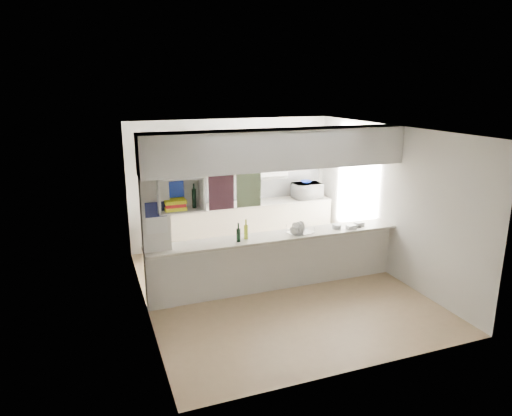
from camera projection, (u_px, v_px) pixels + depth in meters
name	position (u px, v px, depth m)	size (l,w,h in m)	color
floor	(276.00, 288.00, 7.53)	(4.80, 4.80, 0.00)	#A3845E
ceiling	(279.00, 129.00, 6.85)	(4.80, 4.80, 0.00)	white
wall_back	(232.00, 183.00, 9.37)	(4.20, 4.20, 0.00)	silver
wall_left	(142.00, 226.00, 6.49)	(4.80, 4.80, 0.00)	silver
wall_right	(389.00, 201.00, 7.90)	(4.80, 4.80, 0.00)	silver
servery_partition	(267.00, 191.00, 7.04)	(4.20, 0.50, 2.60)	silver
cubby_shelf	(178.00, 196.00, 6.50)	(0.65, 0.35, 0.50)	white
kitchen_run	(243.00, 207.00, 9.31)	(3.60, 0.63, 2.24)	beige
microwave	(307.00, 191.00, 9.64)	(0.59, 0.40, 0.32)	white
bowl	(306.00, 182.00, 9.59)	(0.22, 0.22, 0.05)	navy
dish_rack	(300.00, 228.00, 7.37)	(0.44, 0.37, 0.21)	silver
cup	(294.00, 231.00, 7.29)	(0.14, 0.14, 0.11)	white
wine_bottles	(242.00, 233.00, 7.02)	(0.22, 0.15, 0.31)	black
plastic_tubs	(347.00, 226.00, 7.65)	(0.59, 0.23, 0.08)	silver
utensil_jar	(217.00, 201.00, 9.09)	(0.11, 0.11, 0.15)	black
knife_block	(215.00, 201.00, 9.10)	(0.09, 0.07, 0.18)	brown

